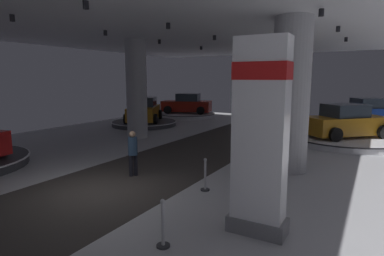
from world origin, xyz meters
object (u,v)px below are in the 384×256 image
object	(u,v)px
display_platform_far_left	(144,123)
display_platform_far_right	(345,139)
display_platform_deep_left	(187,115)
display_car_deep_left	(187,104)
display_platform_deep_right	(365,125)
display_car_far_right	(346,122)
visitor_walking_near	(133,150)
display_car_deep_right	(367,112)
display_car_far_left	(144,110)
brand_sign_pylon	(260,135)
column_right	(291,96)
column_left	(137,89)

from	to	relation	value
display_platform_far_left	display_platform_far_right	bearing A→B (deg)	1.46
display_platform_deep_left	display_platform_far_left	bearing A→B (deg)	-90.05
display_car_deep_left	display_platform_deep_right	distance (m)	13.82
display_car_far_right	visitor_walking_near	xyz separation A→B (m)	(-5.87, -9.95, -0.20)
display_car_far_right	display_platform_deep_right	size ratio (longest dim) A/B	0.87
display_car_far_right	display_platform_deep_left	bearing A→B (deg)	156.74
display_platform_deep_left	display_car_deep_right	size ratio (longest dim) A/B	1.10
display_car_deep_left	visitor_walking_near	bearing A→B (deg)	-65.39
display_platform_deep_left	display_car_deep_right	bearing A→B (deg)	2.94
display_car_far_left	display_car_far_right	bearing A→B (deg)	1.25
display_car_deep_left	visitor_walking_near	distance (m)	17.12
display_platform_deep_right	brand_sign_pylon	bearing A→B (deg)	-94.95
display_platform_far_right	display_car_far_right	bearing A→B (deg)	-134.85
display_platform_far_left	display_platform_deep_left	xyz separation A→B (m)	(0.01, 5.91, 0.01)
visitor_walking_near	display_car_far_left	bearing A→B (deg)	126.59
display_platform_deep_left	column_right	bearing A→B (deg)	-46.24
display_car_deep_left	display_car_far_left	bearing A→B (deg)	-90.49
display_platform_deep_right	display_car_deep_right	size ratio (longest dim) A/B	1.10
column_right	display_car_far_right	world-z (taller)	column_right
column_left	visitor_walking_near	bearing A→B (deg)	-51.61
display_car_deep_left	display_car_far_right	bearing A→B (deg)	-23.35
column_left	display_car_deep_right	distance (m)	15.47
column_right	visitor_walking_near	world-z (taller)	column_right
column_right	visitor_walking_near	xyz separation A→B (m)	(-4.48, -3.40, -1.84)
column_right	visitor_walking_near	distance (m)	5.92
display_platform_far_right	display_car_deep_right	xyz separation A→B (m)	(0.77, 6.29, 0.91)
column_left	display_car_far_right	size ratio (longest dim) A/B	1.29
display_platform_far_left	display_car_far_left	world-z (taller)	display_car_far_left
column_left	visitor_walking_near	world-z (taller)	column_left
brand_sign_pylon	display_platform_deep_right	world-z (taller)	brand_sign_pylon
brand_sign_pylon	display_car_far_right	world-z (taller)	brand_sign_pylon
display_car_deep_left	column_left	bearing A→B (deg)	-75.41
display_platform_deep_right	display_car_deep_right	world-z (taller)	display_car_deep_right
brand_sign_pylon	display_platform_deep_left	bearing A→B (deg)	125.15
column_left	brand_sign_pylon	distance (m)	12.31
display_platform_far_left	display_car_deep_right	xyz separation A→B (m)	(13.83, 6.62, 0.92)
display_car_far_right	display_platform_far_right	bearing A→B (deg)	45.15
display_car_far_left	display_car_deep_right	xyz separation A→B (m)	(13.85, 6.60, 0.01)
display_car_deep_left	visitor_walking_near	world-z (taller)	display_car_deep_left
visitor_walking_near	column_right	bearing A→B (deg)	37.21
display_platform_deep_right	display_car_far_right	bearing A→B (deg)	-96.96
display_platform_far_right	display_car_far_right	distance (m)	0.92
display_platform_far_right	display_platform_deep_left	xyz separation A→B (m)	(-13.06, 5.58, 0.00)
column_left	visitor_walking_near	size ratio (longest dim) A/B	3.46
display_car_deep_left	display_platform_deep_right	world-z (taller)	display_car_deep_left
display_platform_deep_right	display_platform_far_left	bearing A→B (deg)	-154.43
column_right	display_car_deep_left	xyz separation A→B (m)	(-11.61, 12.16, -1.63)
display_platform_far_right	display_platform_far_left	distance (m)	13.07
column_right	column_left	bearing A→B (deg)	165.29
brand_sign_pylon	display_car_far_left	xyz separation A→B (m)	(-12.26, 11.49, -1.09)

